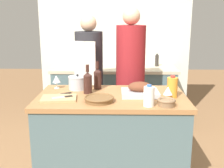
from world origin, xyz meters
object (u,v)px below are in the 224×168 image
wine_glass_right (56,79)px  knife_paring (63,97)px  wine_bottle_dark (98,78)px  wine_glass_left (168,91)px  cutting_board (59,98)px  stand_mixer (126,58)px  person_cook_guest (130,74)px  wine_bottle_green (88,82)px  knife_chef (59,95)px  person_cook_aproned (89,77)px  stock_pot (78,83)px  condiment_bottle_short (157,60)px  roasting_pan (140,90)px  condiment_bottle_tall (82,62)px  milk_jug (149,96)px  juice_jug (172,87)px  mixing_bowl (166,102)px

wine_glass_right → knife_paring: 0.41m
wine_bottle_dark → wine_glass_left: 0.73m
cutting_board → knife_paring: 0.04m
wine_glass_left → stand_mixer: (-0.31, 1.72, 0.01)m
wine_bottle_dark → knife_paring: 0.46m
knife_paring → person_cook_guest: 1.11m
wine_bottle_green → knife_chef: size_ratio=1.12×
person_cook_aproned → knife_paring: bearing=-85.2°
stock_pot → stand_mixer: bearing=69.3°
cutting_board → wine_glass_left: (0.94, -0.03, 0.08)m
cutting_board → condiment_bottle_short: 2.10m
cutting_board → knife_paring: bearing=-2.9°
wine_bottle_green → wine_bottle_dark: (0.08, 0.16, 0.00)m
roasting_pan → person_cook_guest: bearing=94.0°
stock_pot → wine_bottle_green: bearing=-52.0°
roasting_pan → knife_chef: size_ratio=1.40×
wine_glass_right → stand_mixer: stand_mixer is taller
wine_glass_right → condiment_bottle_short: 1.85m
stock_pot → stand_mixer: stand_mixer is taller
stock_pot → wine_bottle_green: (0.12, -0.15, 0.04)m
wine_bottle_green → person_cook_aproned: 0.77m
wine_glass_left → condiment_bottle_short: condiment_bottle_short is taller
wine_bottle_green → person_cook_guest: 0.84m
wine_glass_right → condiment_bottle_tall: bearing=84.7°
milk_jug → wine_bottle_dark: wine_bottle_dark is taller
juice_jug → knife_paring: bearing=-174.8°
wine_glass_right → person_cook_guest: person_cook_guest is taller
mixing_bowl → knife_paring: mixing_bowl is taller
wine_glass_left → person_cook_aproned: person_cook_aproned is taller
wine_glass_left → stand_mixer: stand_mixer is taller
wine_bottle_green → cutting_board: bearing=-139.7°
roasting_pan → knife_chef: 0.75m
condiment_bottle_short → knife_paring: bearing=-120.2°
condiment_bottle_short → milk_jug: bearing=-99.3°
wine_glass_left → roasting_pan: bearing=144.9°
wine_bottle_dark → wine_glass_right: wine_bottle_dark is taller
knife_paring → condiment_bottle_tall: bearing=91.1°
cutting_board → stock_pot: 0.37m
roasting_pan → milk_jug: size_ratio=1.91×
milk_jug → stand_mixer: 1.86m
juice_jug → person_cook_aproned: person_cook_aproned is taller
mixing_bowl → condiment_bottle_tall: condiment_bottle_tall is taller
juice_jug → wine_glass_left: juice_jug is taller
stand_mixer → condiment_bottle_short: size_ratio=1.70×
wine_glass_left → knife_paring: (-0.90, 0.02, -0.07)m
knife_chef → milk_jug: bearing=-20.6°
mixing_bowl → juice_jug: bearing=70.4°
wine_glass_left → condiment_bottle_short: 1.83m
milk_jug → wine_bottle_green: bearing=145.5°
wine_glass_left → juice_jug: bearing=63.3°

